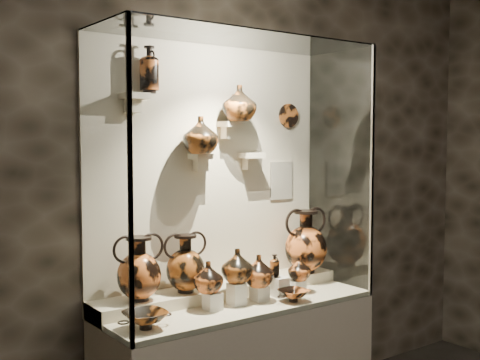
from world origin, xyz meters
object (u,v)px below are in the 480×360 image
object	(u,v)px
ovoid_vase_a	(200,135)
jug_a	(208,277)
amphora_left	(139,268)
amphora_mid	(185,263)
jug_c	(258,271)
kylix_right	(293,294)
jug_e	(299,269)
lekythos_small	(274,264)
amphora_right	(306,241)
ovoid_vase_b	(239,103)
kylix_left	(145,318)
jug_b	(237,266)
lekythos_tall	(149,67)

from	to	relation	value
ovoid_vase_a	jug_a	bearing A→B (deg)	-98.41
amphora_left	amphora_mid	distance (m)	0.30
jug_c	kylix_right	distance (m)	0.25
jug_c	jug_e	xyz separation A→B (m)	(0.33, 0.01, -0.03)
amphora_left	jug_c	size ratio (longest dim) A/B	1.89
jug_e	lekythos_small	bearing A→B (deg)	156.74
amphora_right	jug_c	size ratio (longest dim) A/B	2.23
ovoid_vase_b	kylix_left	bearing A→B (deg)	-134.76
jug_b	lekythos_small	size ratio (longest dim) A/B	1.22
kylix_left	ovoid_vase_b	distance (m)	1.45
jug_e	jug_a	bearing A→B (deg)	161.97
amphora_left	jug_a	bearing A→B (deg)	-15.48
amphora_mid	jug_a	bearing A→B (deg)	-89.66
amphora_left	jug_c	bearing A→B (deg)	-4.84
amphora_mid	jug_e	distance (m)	0.75
lekythos_small	lekythos_tall	world-z (taller)	lekythos_tall
amphora_mid	kylix_left	world-z (taller)	amphora_mid
jug_b	lekythos_tall	distance (m)	1.26
ovoid_vase_b	jug_a	bearing A→B (deg)	-125.87
jug_a	jug_c	xyz separation A→B (m)	(0.34, -0.03, -0.00)
lekythos_small	jug_a	bearing A→B (deg)	-176.56
jug_a	jug_e	size ratio (longest dim) A/B	1.18
amphora_left	ovoid_vase_a	bearing A→B (deg)	17.11
amphora_mid	jug_b	bearing A→B (deg)	-48.73
lekythos_tall	jug_c	bearing A→B (deg)	-25.83
jug_c	lekythos_small	distance (m)	0.15
lekythos_small	kylix_left	xyz separation A→B (m)	(-0.94, -0.10, -0.15)
jug_c	kylix_left	xyz separation A→B (m)	(-0.79, -0.07, -0.13)
amphora_mid	ovoid_vase_a	world-z (taller)	ovoid_vase_a
jug_e	kylix_left	distance (m)	1.13
kylix_right	ovoid_vase_a	xyz separation A→B (m)	(-0.42, 0.38, 0.96)
amphora_left	amphora_mid	size ratio (longest dim) A/B	1.06
jug_c	kylix_right	world-z (taller)	jug_c
kylix_left	lekythos_tall	xyz separation A→B (m)	(0.23, 0.37, 1.33)
jug_b	lekythos_small	world-z (taller)	jug_b
lekythos_small	jug_b	bearing A→B (deg)	-176.63
amphora_mid	amphora_right	size ratio (longest dim) A/B	0.81
amphora_mid	lekythos_small	size ratio (longest dim) A/B	2.11
lekythos_small	ovoid_vase_b	distance (m)	1.03
jug_a	ovoid_vase_a	distance (m)	0.84
jug_a	ovoid_vase_a	xyz separation A→B (m)	(0.09, 0.22, 0.81)
amphora_left	amphora_right	size ratio (longest dim) A/B	0.85
amphora_left	lekythos_small	size ratio (longest dim) A/B	2.23
amphora_left	jug_e	world-z (taller)	amphora_left
kylix_right	amphora_left	bearing A→B (deg)	-179.81
kylix_left	ovoid_vase_a	world-z (taller)	ovoid_vase_a
jug_c	kylix_right	bearing A→B (deg)	-34.19
jug_b	jug_c	distance (m)	0.15
jug_c	kylix_right	size ratio (longest dim) A/B	0.85
kylix_left	ovoid_vase_a	bearing A→B (deg)	29.84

